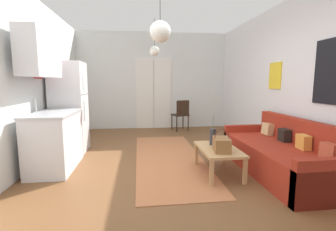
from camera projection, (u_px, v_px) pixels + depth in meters
name	position (u px, v px, depth m)	size (l,w,h in m)	color
ground_plane	(169.00, 176.00, 3.70)	(4.96, 8.00, 0.10)	brown
wall_back	(153.00, 81.00, 7.18)	(4.56, 0.13, 2.83)	silver
wall_right	(310.00, 80.00, 3.76)	(0.12, 7.60, 2.83)	silver
wall_left	(5.00, 80.00, 3.22)	(0.12, 7.60, 2.83)	silver
area_rug	(169.00, 158.00, 4.38)	(1.18, 3.36, 0.01)	#B26B42
couch	(283.00, 156.00, 3.65)	(0.90, 2.15, 0.82)	maroon
coffee_table	(218.00, 151.00, 3.62)	(0.55, 0.93, 0.40)	tan
bamboo_vase	(213.00, 137.00, 3.77)	(0.10, 0.10, 0.48)	#2D2D33
handbag	(222.00, 144.00, 3.43)	(0.28, 0.37, 0.32)	brown
refrigerator	(69.00, 107.00, 4.74)	(0.63, 0.65, 1.77)	white
kitchen_counter	(51.00, 118.00, 3.76)	(0.62, 1.15, 2.16)	silver
accent_chair	(181.00, 113.00, 6.79)	(0.51, 0.50, 0.88)	black
pendant_lamp_near	(160.00, 32.00, 3.00)	(0.27, 0.27, 0.95)	black
pendant_lamp_far	(154.00, 51.00, 5.52)	(0.23, 0.23, 0.85)	black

